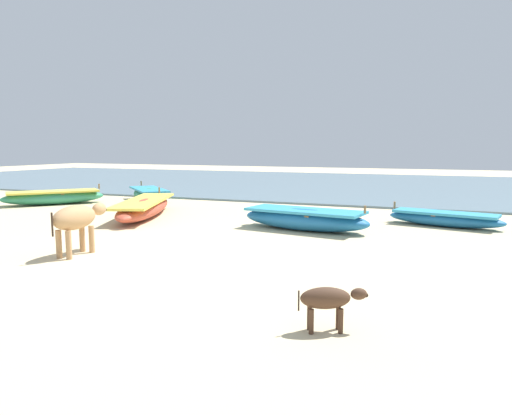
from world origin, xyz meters
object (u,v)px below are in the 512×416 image
Objects in this scene: fishing_boat_3 at (144,208)px; cow_adult_tan at (77,219)px; fishing_boat_4 at (149,194)px; fishing_boat_0 at (305,219)px; calf_near_dark at (328,300)px; fishing_boat_6 at (445,218)px; fishing_boat_5 at (54,197)px.

fishing_boat_3 is 5.33m from cow_adult_tan.
cow_adult_tan is (4.28, -8.63, 0.46)m from fishing_boat_4.
fishing_boat_0 reaches higher than calf_near_dark.
fishing_boat_6 is 9.57m from cow_adult_tan.
fishing_boat_0 is 3.99m from fishing_boat_6.
fishing_boat_4 is 9.64m from cow_adult_tan.
fishing_boat_6 is 2.01× the size of cow_adult_tan.
fishing_boat_5 is 15.29m from calf_near_dark.
cow_adult_tan is at bearing 56.14° from fishing_boat_6.
fishing_boat_5 reaches higher than calf_near_dark.
fishing_boat_5 is 1.10× the size of fishing_boat_6.
fishing_boat_3 is at bearing -65.70° from fishing_boat_5.
fishing_boat_5 is 9.47m from cow_adult_tan.
fishing_boat_5 is at bearing 82.67° from fishing_boat_4.
cow_adult_tan reaches higher than fishing_boat_4.
fishing_boat_3 is (-5.36, 0.37, -0.01)m from fishing_boat_0.
fishing_boat_3 is 3.10× the size of cow_adult_tan.
fishing_boat_6 is (3.43, 2.03, -0.08)m from fishing_boat_0.
fishing_boat_4 is 1.95× the size of cow_adult_tan.
calf_near_dark is (7.64, -7.03, 0.10)m from fishing_boat_3.
fishing_boat_3 is at bearing 20.02° from cow_adult_tan.
fishing_boat_3 is at bearing -175.68° from fishing_boat_0.
fishing_boat_4 is 14.66m from calf_near_dark.
cow_adult_tan is at bearing 134.88° from calf_near_dark.
fishing_boat_6 is (11.17, -2.01, -0.06)m from fishing_boat_4.
fishing_boat_0 is 1.18× the size of fishing_boat_4.
fishing_boat_0 reaches higher than fishing_boat_4.
cow_adult_tan reaches higher than fishing_boat_6.
fishing_boat_5 reaches higher than fishing_boat_4.
fishing_boat_0 is at bearing -164.70° from fishing_boat_4.
fishing_boat_5 is at bearing 46.91° from cow_adult_tan.
cow_adult_tan reaches higher than calf_near_dark.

